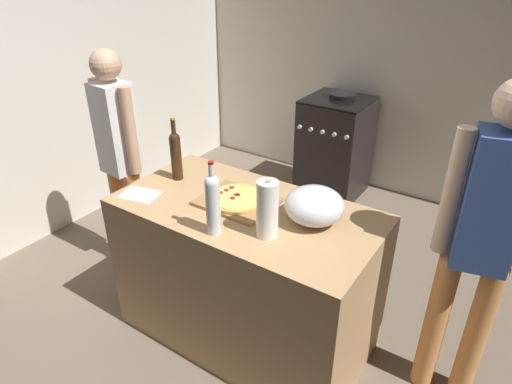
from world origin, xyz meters
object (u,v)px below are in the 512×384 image
Objects in this scene: mixing_bowl at (314,206)px; wine_bottle_green at (176,153)px; stove at (334,147)px; person_in_stripes at (120,154)px; wine_bottle_clear at (213,202)px; pizza at (237,198)px; paper_towel_roll at (267,209)px; person_in_red at (482,236)px.

wine_bottle_green is (-0.90, -0.02, 0.07)m from mixing_bowl.
person_in_stripes is (-0.72, -1.88, 0.44)m from stove.
pizza is at bearing 104.32° from wine_bottle_clear.
person_in_stripes is at bearing 169.35° from paper_towel_roll.
stove is at bearing 98.70° from pizza.
pizza is at bearing -81.30° from stove.
wine_bottle_clear is at bearing -18.62° from person_in_stripes.
mixing_bowl is at bearing 8.62° from pizza.
mixing_bowl reaches higher than pizza.
wine_bottle_clear is 1.17m from person_in_stripes.
wine_bottle_clear is 0.39× the size of stove.
wine_bottle_green is at bearing -178.66° from mixing_bowl.
stove is 2.31m from person_in_red.
stove is (0.17, 1.91, -0.59)m from wine_bottle_green.
wine_bottle_clear reaches higher than mixing_bowl.
wine_bottle_green reaches higher than paper_towel_roll.
paper_towel_roll is 0.96m from person_in_red.
person_in_red reaches higher than mixing_bowl.
wine_bottle_green is at bearing -172.87° from person_in_red.
stove is at bearing 68.97° from person_in_stripes.
wine_bottle_clear is at bearing -153.67° from person_in_red.
mixing_bowl is at bearing -69.03° from stove.
person_in_stripes is (-1.10, 0.37, -0.15)m from wine_bottle_clear.
pizza is at bearing -171.38° from mixing_bowl.
wine_bottle_green is at bearing 148.41° from wine_bottle_clear.
wine_bottle_green is 1.65m from person_in_red.
pizza is 1.19m from person_in_red.
paper_towel_roll is at bearing -118.39° from mixing_bowl.
person_in_red is at bearing 13.95° from mixing_bowl.
wine_bottle_green is (-0.47, 0.04, 0.13)m from pizza.
wine_bottle_clear is 0.24× the size of person_in_stripes.
wine_bottle_clear is at bearing -75.68° from pizza.
wine_bottle_green is 2.01m from stove.
stove is at bearing 84.90° from wine_bottle_green.
person_in_red is (0.87, 0.42, -0.06)m from paper_towel_roll.
mixing_bowl is 0.51m from wine_bottle_clear.
mixing_bowl is 0.79× the size of wine_bottle_green.
person_in_red reaches higher than person_in_stripes.
person_in_stripes is (-0.55, 0.03, -0.15)m from wine_bottle_green.
wine_bottle_clear reaches higher than pizza.
pizza is 0.36m from paper_towel_roll.
mixing_bowl is at bearing 61.61° from paper_towel_roll.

